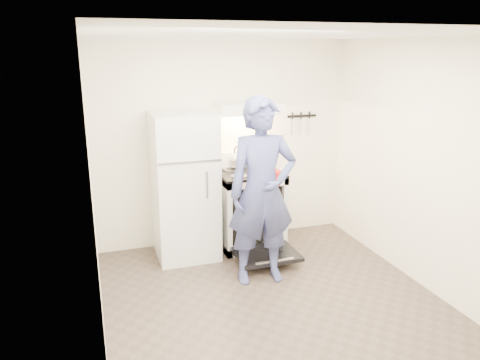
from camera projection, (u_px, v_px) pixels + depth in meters
The scene contains 15 objects.
floor at pixel (277, 306), 4.50m from camera, with size 3.60×3.60×0.00m, color #4B3D34.
back_wall at pixel (224, 144), 5.80m from camera, with size 3.20×0.02×2.50m, color white.
refrigerator at pixel (184, 186), 5.41m from camera, with size 0.70×0.70×1.70m, color silver.
stove_body at pixel (249, 210), 5.79m from camera, with size 0.76×0.65×0.92m, color silver.
cooktop at pixel (250, 173), 5.66m from camera, with size 0.76×0.65×0.03m, color black.
backsplash at pixel (242, 159), 5.89m from camera, with size 0.76×0.07×0.20m, color silver.
oven_door at pixel (267, 254), 5.33m from camera, with size 0.70×0.54×0.04m, color black.
oven_rack at pixel (249, 212), 5.79m from camera, with size 0.60×0.52×0.01m, color slate.
range_hood at pixel (248, 108), 5.52m from camera, with size 0.76×0.50×0.12m, color silver.
knife_strip at pixel (302, 116), 6.02m from camera, with size 0.40×0.02×0.03m, color black.
pizza_stone at pixel (250, 211), 5.76m from camera, with size 0.30×0.30×0.02m, color #866146.
tea_kettle at pixel (239, 157), 5.74m from camera, with size 0.24×0.20×0.30m, color silver, non-canonical shape.
utensil_jar at pixel (270, 167), 5.51m from camera, with size 0.09×0.09×0.13m, color silver.
person at pixel (262, 192), 4.77m from camera, with size 0.71×0.47×1.95m, color navy.
dutch_oven at pixel (267, 178), 5.12m from camera, with size 0.37×0.30×0.24m, color red, non-canonical shape.
Camera 1 is at (-1.59, -3.68, 2.39)m, focal length 35.00 mm.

